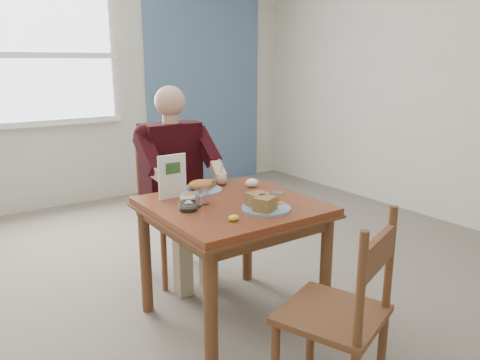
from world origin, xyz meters
TOP-DOWN VIEW (x-y plane):
  - floor at (0.00, 0.00)m, footprint 6.00×6.00m
  - wall_back at (0.00, 3.00)m, footprint 5.50×0.00m
  - accent_panel at (1.60, 2.98)m, footprint 1.60×0.02m
  - lemon_wedge at (-0.17, -0.27)m, footprint 0.06×0.05m
  - napkin at (0.30, 0.21)m, footprint 0.10×0.08m
  - metal_dish at (0.34, -0.01)m, footprint 0.11×0.11m
  - window at (-0.40, 2.97)m, footprint 1.72×0.04m
  - table at (0.00, 0.00)m, footprint 0.92×0.92m
  - chair_far at (0.00, 0.80)m, footprint 0.42×0.42m
  - chair_near at (-0.04, -0.91)m, footprint 0.54×0.54m
  - diner at (0.00, 0.71)m, footprint 0.53×0.56m
  - near_plate at (0.07, -0.21)m, footprint 0.33×0.33m
  - far_plate at (-0.02, 0.32)m, footprint 0.28×0.28m
  - caddy at (-0.23, 0.11)m, footprint 0.12×0.12m
  - shakers at (-0.17, 0.05)m, footprint 0.11×0.07m
  - creamer at (-0.28, 0.02)m, footprint 0.13×0.13m
  - menu at (-0.24, 0.28)m, footprint 0.18×0.02m

SIDE VIEW (x-z plane):
  - floor at x=0.00m, z-range 0.00..0.00m
  - chair_far at x=0.00m, z-range 0.00..0.95m
  - chair_near at x=-0.04m, z-range 0.00..0.95m
  - table at x=0.00m, z-range 0.26..1.01m
  - metal_dish at x=0.34m, z-range 0.75..0.76m
  - lemon_wedge at x=-0.17m, z-range 0.75..0.78m
  - creamer at x=-0.28m, z-range 0.75..0.80m
  - caddy at x=-0.23m, z-range 0.74..0.81m
  - far_plate at x=-0.02m, z-range 0.74..0.81m
  - napkin at x=0.30m, z-range 0.75..0.81m
  - near_plate at x=0.07m, z-range 0.74..0.83m
  - shakers at x=-0.17m, z-range 0.75..0.85m
  - diner at x=0.00m, z-range 0.12..1.50m
  - menu at x=-0.24m, z-range 0.75..1.01m
  - accent_panel at x=1.60m, z-range 0.00..2.80m
  - wall_back at x=0.00m, z-range -1.35..4.15m
  - window at x=-0.40m, z-range 0.89..2.31m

